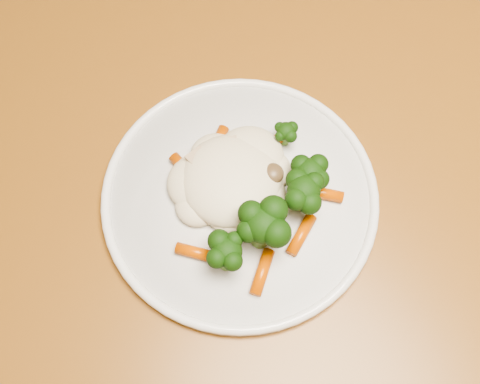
# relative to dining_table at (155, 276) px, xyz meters

# --- Properties ---
(dining_table) EXTENTS (1.52, 1.29, 0.75)m
(dining_table) POSITION_rel_dining_table_xyz_m (0.00, 0.00, 0.00)
(dining_table) COLOR #965D22
(dining_table) RESTS_ON ground
(plate) EXTENTS (0.29, 0.29, 0.01)m
(plate) POSITION_rel_dining_table_xyz_m (0.11, -0.01, 0.10)
(plate) COLOR white
(plate) RESTS_ON dining_table
(meal) EXTENTS (0.18, 0.17, 0.05)m
(meal) POSITION_rel_dining_table_xyz_m (0.12, -0.03, 0.12)
(meal) COLOR #F1E4C1
(meal) RESTS_ON plate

